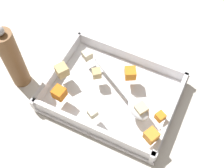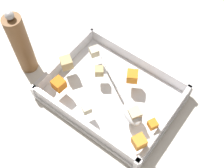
# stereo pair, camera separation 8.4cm
# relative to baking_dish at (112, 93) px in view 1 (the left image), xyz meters

# --- Properties ---
(ground_plane) EXTENTS (4.00, 4.00, 0.00)m
(ground_plane) POSITION_rel_baking_dish_xyz_m (0.00, -0.00, -0.02)
(ground_plane) COLOR beige
(baking_dish) EXTENTS (0.36, 0.28, 0.05)m
(baking_dish) POSITION_rel_baking_dish_xyz_m (0.00, 0.00, 0.00)
(baking_dish) COLOR silver
(baking_dish) RESTS_ON ground_plane
(carrot_chunk_far_left) EXTENTS (0.04, 0.04, 0.03)m
(carrot_chunk_far_left) POSITION_rel_baking_dish_xyz_m (0.03, 0.05, 0.05)
(carrot_chunk_far_left) COLOR orange
(carrot_chunk_far_left) RESTS_ON baking_dish
(carrot_chunk_corner_nw) EXTENTS (0.04, 0.04, 0.03)m
(carrot_chunk_corner_nw) POSITION_rel_baking_dish_xyz_m (-0.12, -0.09, 0.05)
(carrot_chunk_corner_nw) COLOR orange
(carrot_chunk_corner_nw) RESTS_ON baking_dish
(carrot_chunk_near_spoon) EXTENTS (0.04, 0.04, 0.03)m
(carrot_chunk_near_spoon) POSITION_rel_baking_dish_xyz_m (0.15, -0.10, 0.05)
(carrot_chunk_near_spoon) COLOR orange
(carrot_chunk_near_spoon) RESTS_ON baking_dish
(carrot_chunk_far_right) EXTENTS (0.03, 0.03, 0.02)m
(carrot_chunk_far_right) POSITION_rel_baking_dish_xyz_m (0.16, -0.04, 0.05)
(carrot_chunk_far_right) COLOR orange
(carrot_chunk_far_right) RESTS_ON baking_dish
(potato_chunk_corner_sw) EXTENTS (0.03, 0.03, 0.02)m
(potato_chunk_corner_sw) POSITION_rel_baking_dish_xyz_m (-0.01, -0.10, 0.05)
(potato_chunk_corner_sw) COLOR beige
(potato_chunk_corner_sw) RESTS_ON baking_dish
(potato_chunk_near_right) EXTENTS (0.04, 0.04, 0.03)m
(potato_chunk_near_right) POSITION_rel_baking_dish_xyz_m (-0.15, -0.02, 0.05)
(potato_chunk_near_right) COLOR tan
(potato_chunk_near_right) RESTS_ON baking_dish
(potato_chunk_rim_edge) EXTENTS (0.03, 0.03, 0.02)m
(potato_chunk_rim_edge) POSITION_rel_baking_dish_xyz_m (-0.05, 0.01, 0.05)
(potato_chunk_rim_edge) COLOR tan
(potato_chunk_rim_edge) RESTS_ON baking_dish
(potato_chunk_heap_top) EXTENTS (0.04, 0.04, 0.03)m
(potato_chunk_heap_top) POSITION_rel_baking_dish_xyz_m (0.10, -0.04, 0.05)
(potato_chunk_heap_top) COLOR beige
(potato_chunk_heap_top) RESTS_ON baking_dish
(potato_chunk_center) EXTENTS (0.03, 0.03, 0.03)m
(potato_chunk_center) POSITION_rel_baking_dish_xyz_m (-0.11, 0.06, 0.05)
(potato_chunk_center) COLOR beige
(potato_chunk_center) RESTS_ON baking_dish
(serving_spoon) EXTENTS (0.22, 0.15, 0.02)m
(serving_spoon) POSITION_rel_baking_dish_xyz_m (0.08, -0.03, 0.05)
(serving_spoon) COLOR silver
(serving_spoon) RESTS_ON baking_dish
(pepper_mill) EXTENTS (0.05, 0.05, 0.23)m
(pepper_mill) POSITION_rel_baking_dish_xyz_m (-0.27, -0.07, 0.09)
(pepper_mill) COLOR brown
(pepper_mill) RESTS_ON ground_plane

